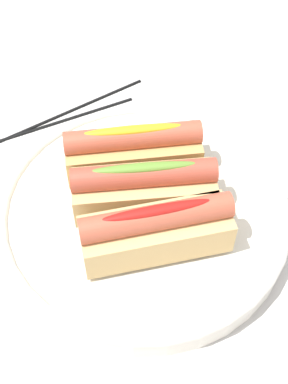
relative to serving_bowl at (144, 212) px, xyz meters
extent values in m
plane|color=beige|center=(-0.03, 0.01, -0.02)|extent=(2.40, 2.40, 0.00)
cylinder|color=silver|center=(0.00, 0.00, 0.00)|extent=(0.32, 0.32, 0.03)
torus|color=silver|center=(0.00, 0.00, 0.01)|extent=(0.32, 0.32, 0.01)
cube|color=tan|center=(-0.02, -0.05, 0.04)|extent=(0.16, 0.10, 0.04)
cylinder|color=#BC563D|center=(-0.02, -0.05, 0.06)|extent=(0.15, 0.08, 0.03)
ellipsoid|color=gold|center=(-0.02, -0.05, 0.08)|extent=(0.11, 0.05, 0.01)
cube|color=#DBB270|center=(0.00, 0.00, 0.04)|extent=(0.16, 0.11, 0.04)
cylinder|color=#B24C38|center=(0.00, 0.00, 0.06)|extent=(0.15, 0.09, 0.03)
ellipsoid|color=olive|center=(0.00, 0.00, 0.08)|extent=(0.11, 0.06, 0.01)
cube|color=#DBB270|center=(0.02, 0.05, 0.04)|extent=(0.16, 0.09, 0.04)
cylinder|color=#BC563D|center=(0.02, 0.05, 0.06)|extent=(0.15, 0.07, 0.03)
ellipsoid|color=red|center=(0.02, 0.05, 0.08)|extent=(0.11, 0.04, 0.01)
cylinder|color=black|center=(0.02, -0.20, -0.02)|extent=(0.22, 0.02, 0.01)
cylinder|color=black|center=(-0.01, -0.21, -0.02)|extent=(0.22, 0.02, 0.01)
camera|label=1|loc=(0.17, 0.30, 0.47)|focal=48.69mm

